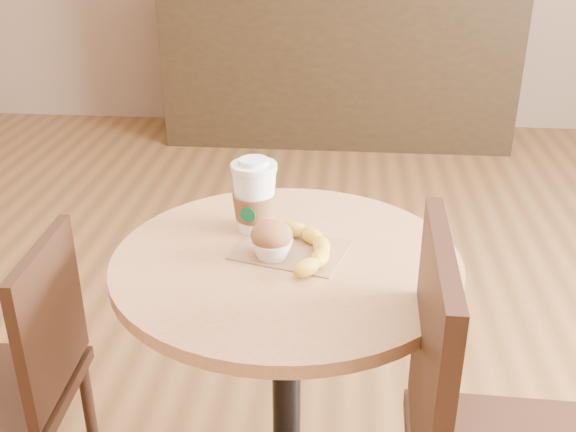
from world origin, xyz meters
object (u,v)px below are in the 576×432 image
Objects in this scene: coffee_cup at (255,199)px; cafe_table at (286,328)px; muffin at (272,240)px; banana at (295,246)px; chair_left at (19,379)px.

cafe_table is at bearing -45.58° from coffee_cup.
muffin is at bearing -161.35° from cafe_table.
muffin is at bearing 178.36° from banana.
coffee_cup is at bearing 124.52° from cafe_table.
banana is (0.65, 0.10, 0.34)m from chair_left.
cafe_table is at bearing 18.65° from muffin.
chair_left is 0.73m from banana.
chair_left is 0.70m from coffee_cup.
muffin is (-0.03, -0.01, 0.24)m from cafe_table.
chair_left is (-0.63, -0.09, -0.12)m from cafe_table.
muffin is at bearing 95.20° from chair_left.
muffin reaches higher than cafe_table.
coffee_cup is 1.91× the size of muffin.
chair_left is 3.12× the size of banana.
muffin reaches higher than banana.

